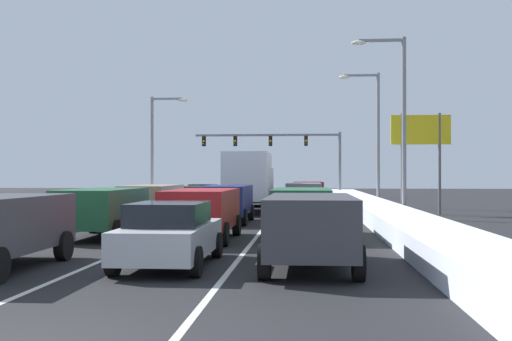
{
  "coord_description": "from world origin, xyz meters",
  "views": [
    {
      "loc": [
        3.42,
        -7.26,
        2.17
      ],
      "look_at": [
        -0.47,
        40.57,
        2.47
      ],
      "focal_mm": 43.45,
      "sensor_mm": 36.0,
      "label": 1
    }
  ],
  "objects_px": {
    "box_truck_center_lane_fourth": "(249,179)",
    "sedan_maroon_left_lane_fifth": "(203,195)",
    "suv_navy_center_lane_third": "(226,200)",
    "traffic_light_gantry": "(284,146)",
    "suv_red_center_lane_second": "(202,209)",
    "roadside_sign_right": "(421,140)",
    "suv_green_right_lane_second": "(302,207)",
    "suv_tan_left_lane_third": "(152,200)",
    "suv_charcoal_right_lane_nearest": "(311,224)",
    "street_lamp_right_near": "(397,111)",
    "suv_maroon_right_lane_fifth": "(308,192)",
    "sedan_black_center_lane_fifth": "(260,195)",
    "street_lamp_left_mid": "(157,140)",
    "sedan_silver_center_lane_nearest": "(170,234)",
    "street_lamp_right_mid": "(373,128)",
    "sedan_gray_left_lane_fourth": "(186,199)",
    "sedan_tan_right_lane_third": "(304,205)",
    "suv_green_left_lane_second": "(103,208)",
    "suv_gray_right_lane_fourth": "(304,194)"
  },
  "relations": [
    {
      "from": "box_truck_center_lane_fourth",
      "to": "sedan_black_center_lane_fifth",
      "type": "relative_size",
      "value": 1.6
    },
    {
      "from": "sedan_gray_left_lane_fourth",
      "to": "street_lamp_left_mid",
      "type": "bearing_deg",
      "value": 113.79
    },
    {
      "from": "suv_green_right_lane_second",
      "to": "suv_tan_left_lane_third",
      "type": "distance_m",
      "value": 9.3
    },
    {
      "from": "street_lamp_right_near",
      "to": "street_lamp_right_mid",
      "type": "bearing_deg",
      "value": 90.31
    },
    {
      "from": "sedan_maroon_left_lane_fifth",
      "to": "street_lamp_right_mid",
      "type": "relative_size",
      "value": 0.51
    },
    {
      "from": "suv_navy_center_lane_third",
      "to": "roadside_sign_right",
      "type": "xyz_separation_m",
      "value": [
        9.77,
        6.72,
        3.0
      ]
    },
    {
      "from": "sedan_gray_left_lane_fourth",
      "to": "street_lamp_right_near",
      "type": "xyz_separation_m",
      "value": [
        11.26,
        -4.0,
        4.5
      ]
    },
    {
      "from": "suv_maroon_right_lane_fifth",
      "to": "sedan_black_center_lane_fifth",
      "type": "distance_m",
      "value": 3.38
    },
    {
      "from": "suv_charcoal_right_lane_nearest",
      "to": "sedan_tan_right_lane_third",
      "type": "distance_m",
      "value": 14.37
    },
    {
      "from": "box_truck_center_lane_fourth",
      "to": "street_lamp_left_mid",
      "type": "height_order",
      "value": "street_lamp_left_mid"
    },
    {
      "from": "sedan_silver_center_lane_nearest",
      "to": "suv_tan_left_lane_third",
      "type": "distance_m",
      "value": 14.04
    },
    {
      "from": "street_lamp_right_mid",
      "to": "sedan_silver_center_lane_nearest",
      "type": "bearing_deg",
      "value": -105.84
    },
    {
      "from": "box_truck_center_lane_fourth",
      "to": "sedan_silver_center_lane_nearest",
      "type": "bearing_deg",
      "value": -89.98
    },
    {
      "from": "sedan_black_center_lane_fifth",
      "to": "roadside_sign_right",
      "type": "height_order",
      "value": "roadside_sign_right"
    },
    {
      "from": "suv_maroon_right_lane_fifth",
      "to": "street_lamp_right_mid",
      "type": "relative_size",
      "value": 0.55
    },
    {
      "from": "traffic_light_gantry",
      "to": "street_lamp_right_near",
      "type": "xyz_separation_m",
      "value": [
        6.53,
        -28.6,
        0.38
      ]
    },
    {
      "from": "suv_charcoal_right_lane_nearest",
      "to": "street_lamp_right_near",
      "type": "distance_m",
      "value": 17.41
    },
    {
      "from": "roadside_sign_right",
      "to": "traffic_light_gantry",
      "type": "bearing_deg",
      "value": 108.35
    },
    {
      "from": "suv_navy_center_lane_third",
      "to": "roadside_sign_right",
      "type": "distance_m",
      "value": 12.23
    },
    {
      "from": "suv_navy_center_lane_third",
      "to": "sedan_maroon_left_lane_fifth",
      "type": "height_order",
      "value": "suv_navy_center_lane_third"
    },
    {
      "from": "suv_green_right_lane_second",
      "to": "suv_red_center_lane_second",
      "type": "height_order",
      "value": "same"
    },
    {
      "from": "traffic_light_gantry",
      "to": "suv_tan_left_lane_third",
      "type": "bearing_deg",
      "value": -98.92
    },
    {
      "from": "suv_maroon_right_lane_fifth",
      "to": "roadside_sign_right",
      "type": "height_order",
      "value": "roadside_sign_right"
    },
    {
      "from": "suv_red_center_lane_second",
      "to": "sedan_maroon_left_lane_fifth",
      "type": "distance_m",
      "value": 21.55
    },
    {
      "from": "sedan_black_center_lane_fifth",
      "to": "street_lamp_right_near",
      "type": "xyz_separation_m",
      "value": [
        7.61,
        -11.57,
        4.5
      ]
    },
    {
      "from": "box_truck_center_lane_fourth",
      "to": "suv_maroon_right_lane_fifth",
      "type": "bearing_deg",
      "value": 63.61
    },
    {
      "from": "sedan_silver_center_lane_nearest",
      "to": "sedan_black_center_lane_fifth",
      "type": "distance_m",
      "value": 27.86
    },
    {
      "from": "suv_red_center_lane_second",
      "to": "roadside_sign_right",
      "type": "xyz_separation_m",
      "value": [
        9.62,
        14.04,
        3.0
      ]
    },
    {
      "from": "suv_navy_center_lane_third",
      "to": "suv_green_right_lane_second",
      "type": "bearing_deg",
      "value": -59.89
    },
    {
      "from": "street_lamp_right_mid",
      "to": "suv_red_center_lane_second",
      "type": "bearing_deg",
      "value": -110.42
    },
    {
      "from": "sedan_silver_center_lane_nearest",
      "to": "suv_red_center_lane_second",
      "type": "distance_m",
      "value": 5.78
    },
    {
      "from": "suv_gray_right_lane_fourth",
      "to": "sedan_gray_left_lane_fourth",
      "type": "xyz_separation_m",
      "value": [
        -6.69,
        -0.99,
        -0.25
      ]
    },
    {
      "from": "suv_navy_center_lane_third",
      "to": "roadside_sign_right",
      "type": "relative_size",
      "value": 0.89
    },
    {
      "from": "sedan_silver_center_lane_nearest",
      "to": "box_truck_center_lane_fourth",
      "type": "relative_size",
      "value": 0.62
    },
    {
      "from": "box_truck_center_lane_fourth",
      "to": "roadside_sign_right",
      "type": "height_order",
      "value": "roadside_sign_right"
    },
    {
      "from": "suv_green_right_lane_second",
      "to": "suv_gray_right_lane_fourth",
      "type": "bearing_deg",
      "value": 89.92
    },
    {
      "from": "suv_gray_right_lane_fourth",
      "to": "sedan_maroon_left_lane_fifth",
      "type": "bearing_deg",
      "value": 139.79
    },
    {
      "from": "box_truck_center_lane_fourth",
      "to": "street_lamp_left_mid",
      "type": "distance_m",
      "value": 11.21
    },
    {
      "from": "suv_charcoal_right_lane_nearest",
      "to": "street_lamp_right_mid",
      "type": "relative_size",
      "value": 0.55
    },
    {
      "from": "box_truck_center_lane_fourth",
      "to": "sedan_maroon_left_lane_fifth",
      "type": "xyz_separation_m",
      "value": [
        -3.73,
        6.48,
        -1.14
      ]
    },
    {
      "from": "suv_charcoal_right_lane_nearest",
      "to": "sedan_black_center_lane_fifth",
      "type": "bearing_deg",
      "value": 96.71
    },
    {
      "from": "street_lamp_left_mid",
      "to": "street_lamp_right_near",
      "type": "bearing_deg",
      "value": -39.56
    },
    {
      "from": "suv_navy_center_lane_third",
      "to": "sedan_gray_left_lane_fourth",
      "type": "height_order",
      "value": "suv_navy_center_lane_third"
    },
    {
      "from": "street_lamp_right_near",
      "to": "sedan_maroon_left_lane_fifth",
      "type": "bearing_deg",
      "value": 136.63
    },
    {
      "from": "suv_charcoal_right_lane_nearest",
      "to": "street_lamp_left_mid",
      "type": "relative_size",
      "value": 0.64
    },
    {
      "from": "suv_charcoal_right_lane_nearest",
      "to": "sedan_maroon_left_lane_fifth",
      "type": "height_order",
      "value": "suv_charcoal_right_lane_nearest"
    },
    {
      "from": "suv_navy_center_lane_third",
      "to": "traffic_light_gantry",
      "type": "bearing_deg",
      "value": 87.38
    },
    {
      "from": "suv_red_center_lane_second",
      "to": "suv_green_left_lane_second",
      "type": "relative_size",
      "value": 1.0
    },
    {
      "from": "suv_gray_right_lane_fourth",
      "to": "suv_navy_center_lane_third",
      "type": "bearing_deg",
      "value": -112.73
    },
    {
      "from": "sedan_maroon_left_lane_fifth",
      "to": "sedan_silver_center_lane_nearest",
      "type": "bearing_deg",
      "value": -82.12
    }
  ]
}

